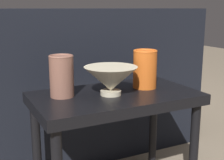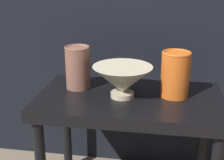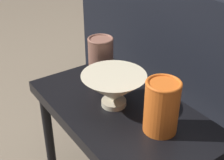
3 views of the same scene
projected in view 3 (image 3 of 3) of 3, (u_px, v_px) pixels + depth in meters
table at (121, 122)px, 1.01m from camera, size 0.63×0.36×0.43m
couch_backdrop at (222, 78)px, 1.26m from camera, size 1.35×0.50×0.75m
bowl at (114, 88)px, 0.96m from camera, size 0.20×0.20×0.11m
vase_textured_left at (101, 58)px, 1.10m from camera, size 0.09×0.09×0.16m
vase_colorful_right at (162, 106)px, 0.84m from camera, size 0.10×0.10×0.16m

